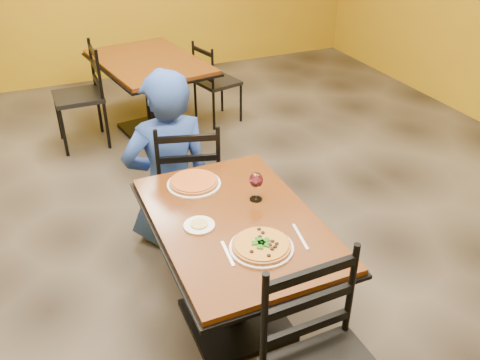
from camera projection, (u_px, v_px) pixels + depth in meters
name	position (u px, v px, depth m)	size (l,w,h in m)	color
floor	(207.00, 270.00, 3.44)	(7.00, 8.00, 0.01)	black
table_main	(236.00, 248.00, 2.76)	(0.83, 1.23, 0.75)	#5E2C0E
table_second	(150.00, 79.00, 4.99)	(1.09, 1.45, 0.75)	#5E2C0E
chair_main_far	(189.00, 178.00, 3.56)	(0.43, 0.43, 0.94)	black
chair_second_left	(78.00, 97.00, 4.79)	(0.44, 0.44, 0.96)	black
chair_second_right	(218.00, 82.00, 5.30)	(0.38, 0.38, 0.84)	black
diner	(167.00, 158.00, 3.47)	(0.62, 0.41, 1.26)	navy
plate_main	(261.00, 248.00, 2.45)	(0.31, 0.31, 0.01)	white
pizza_main	(261.00, 245.00, 2.44)	(0.28, 0.28, 0.02)	maroon
plate_far	(194.00, 184.00, 2.94)	(0.31, 0.31, 0.01)	white
pizza_far	(194.00, 182.00, 2.94)	(0.28, 0.28, 0.02)	orange
side_plate	(199.00, 225.00, 2.60)	(0.16, 0.16, 0.01)	white
dip	(199.00, 224.00, 2.60)	(0.09, 0.09, 0.01)	tan
wine_glass	(256.00, 185.00, 2.77)	(0.08, 0.08, 0.18)	white
fork	(228.00, 253.00, 2.42)	(0.01, 0.19, 0.00)	silver
knife	(300.00, 236.00, 2.53)	(0.01, 0.21, 0.00)	silver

